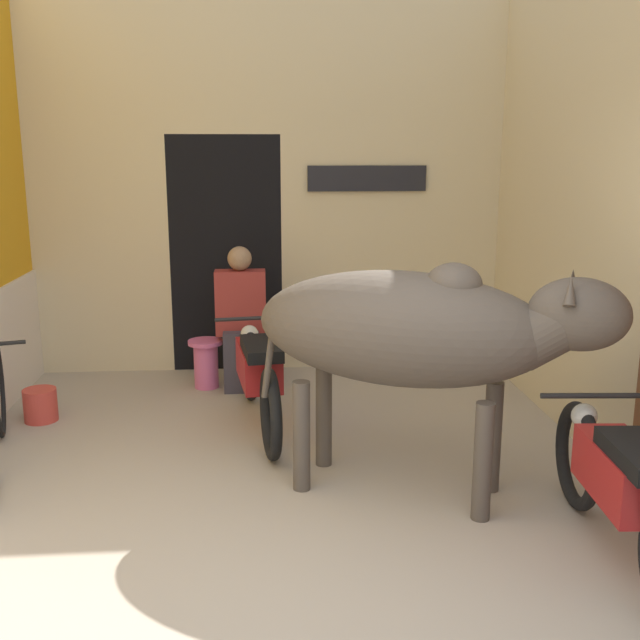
# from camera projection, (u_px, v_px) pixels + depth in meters

# --- Properties ---
(ground_plane) EXTENTS (30.00, 30.00, 0.00)m
(ground_plane) POSITION_uv_depth(u_px,v_px,m) (287.00, 640.00, 3.30)
(ground_plane) COLOR tan
(wall_back_with_doorway) EXTENTS (4.43, 0.93, 3.59)m
(wall_back_with_doorway) POSITION_uv_depth(u_px,v_px,m) (253.00, 208.00, 7.28)
(wall_back_with_doorway) COLOR beige
(wall_back_with_doorway) RESTS_ON ground_plane
(wall_right_with_door) EXTENTS (0.22, 4.21, 3.59)m
(wall_right_with_door) POSITION_uv_depth(u_px,v_px,m) (612.00, 201.00, 5.08)
(wall_right_with_door) COLOR beige
(wall_right_with_door) RESTS_ON ground_plane
(cow) EXTENTS (2.22, 1.43, 1.47)m
(cow) POSITION_uv_depth(u_px,v_px,m) (417.00, 330.00, 4.48)
(cow) COLOR #4C4238
(cow) RESTS_ON ground_plane
(motorcycle_near) EXTENTS (0.58, 1.89, 0.76)m
(motorcycle_near) POSITION_uv_depth(u_px,v_px,m) (621.00, 485.00, 3.83)
(motorcycle_near) COLOR black
(motorcycle_near) RESTS_ON ground_plane
(motorcycle_far) EXTENTS (0.58, 1.93, 0.76)m
(motorcycle_far) POSITION_uv_depth(u_px,v_px,m) (259.00, 372.00, 5.75)
(motorcycle_far) COLOR black
(motorcycle_far) RESTS_ON ground_plane
(shopkeeper_seated) EXTENTS (0.45, 0.34, 1.28)m
(shopkeeper_seated) POSITION_uv_depth(u_px,v_px,m) (241.00, 316.00, 6.62)
(shopkeeper_seated) COLOR #3D3842
(shopkeeper_seated) RESTS_ON ground_plane
(plastic_stool) EXTENTS (0.31, 0.31, 0.44)m
(plastic_stool) POSITION_uv_depth(u_px,v_px,m) (206.00, 362.00, 6.73)
(plastic_stool) COLOR #DB6093
(plastic_stool) RESTS_ON ground_plane
(bucket) EXTENTS (0.26, 0.26, 0.26)m
(bucket) POSITION_uv_depth(u_px,v_px,m) (40.00, 405.00, 5.92)
(bucket) COLOR #C63D33
(bucket) RESTS_ON ground_plane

